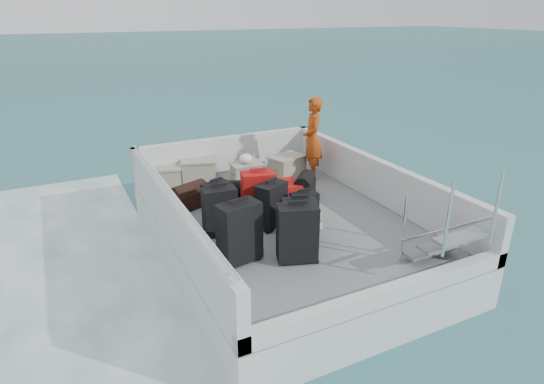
% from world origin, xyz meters
% --- Properties ---
extents(ground, '(160.00, 160.00, 0.00)m').
position_xyz_m(ground, '(0.00, 0.00, 0.00)').
color(ground, '#174E50').
rests_on(ground, ground).
extents(ferry_hull, '(3.60, 5.00, 0.60)m').
position_xyz_m(ferry_hull, '(0.00, 0.00, 0.30)').
color(ferry_hull, silver).
rests_on(ferry_hull, ground).
extents(deck, '(3.30, 4.70, 0.02)m').
position_xyz_m(deck, '(0.00, 0.00, 0.61)').
color(deck, slate).
rests_on(deck, ferry_hull).
extents(deck_fittings, '(3.60, 5.00, 0.90)m').
position_xyz_m(deck_fittings, '(0.35, -0.32, 0.99)').
color(deck_fittings, silver).
rests_on(deck_fittings, deck).
extents(suitcase_0, '(0.57, 0.39, 0.80)m').
position_xyz_m(suitcase_0, '(-1.11, -0.91, 1.02)').
color(suitcase_0, black).
rests_on(suitcase_0, deck).
extents(suitcase_1, '(0.49, 0.31, 0.70)m').
position_xyz_m(suitcase_1, '(-1.06, -0.07, 0.97)').
color(suitcase_1, black).
rests_on(suitcase_1, deck).
extents(suitcase_2, '(0.47, 0.36, 0.59)m').
position_xyz_m(suitcase_2, '(-0.94, 0.40, 0.92)').
color(suitcase_2, black).
rests_on(suitcase_2, deck).
extents(suitcase_3, '(0.57, 0.44, 0.76)m').
position_xyz_m(suitcase_3, '(-0.46, -1.21, 1.00)').
color(suitcase_3, black).
rests_on(suitcase_3, deck).
extents(suitcase_4, '(0.53, 0.45, 0.68)m').
position_xyz_m(suitcase_4, '(-0.31, -0.18, 0.96)').
color(suitcase_4, black).
rests_on(suitcase_4, deck).
extents(suitcase_5, '(0.56, 0.42, 0.70)m').
position_xyz_m(suitcase_5, '(-0.31, 0.27, 0.97)').
color(suitcase_5, '#A7140C').
rests_on(suitcase_5, deck).
extents(suitcase_6, '(0.53, 0.41, 0.64)m').
position_xyz_m(suitcase_6, '(-0.20, -0.81, 0.94)').
color(suitcase_6, black).
rests_on(suitcase_6, deck).
extents(suitcase_7, '(0.39, 0.22, 0.54)m').
position_xyz_m(suitcase_7, '(0.10, -0.42, 0.89)').
color(suitcase_7, black).
rests_on(suitcase_7, deck).
extents(suitcase_8, '(0.80, 0.58, 0.30)m').
position_xyz_m(suitcase_8, '(0.21, 0.67, 0.77)').
color(suitcase_8, '#A7140C').
rests_on(suitcase_8, deck).
extents(duffel_0, '(0.64, 0.49, 0.32)m').
position_xyz_m(duffel_0, '(-1.18, 1.02, 0.78)').
color(duffel_0, black).
rests_on(duffel_0, deck).
extents(duffel_1, '(0.48, 0.43, 0.32)m').
position_xyz_m(duffel_1, '(-0.51, 0.82, 0.78)').
color(duffel_1, black).
rests_on(duffel_1, deck).
extents(duffel_2, '(0.56, 0.57, 0.32)m').
position_xyz_m(duffel_2, '(0.70, 0.59, 0.78)').
color(duffel_2, black).
rests_on(duffel_2, deck).
extents(crate_0, '(0.59, 0.49, 0.31)m').
position_xyz_m(crate_0, '(-1.26, 2.20, 0.77)').
color(crate_0, gray).
rests_on(crate_0, deck).
extents(crate_1, '(0.71, 0.60, 0.37)m').
position_xyz_m(crate_1, '(-0.64, 2.20, 0.80)').
color(crate_1, gray).
rests_on(crate_1, deck).
extents(crate_2, '(0.54, 0.38, 0.32)m').
position_xyz_m(crate_2, '(0.13, 1.75, 0.78)').
color(crate_2, gray).
rests_on(crate_2, deck).
extents(crate_3, '(0.72, 0.60, 0.37)m').
position_xyz_m(crate_3, '(0.93, 1.65, 0.81)').
color(crate_3, gray).
rests_on(crate_3, deck).
extents(yellow_bag, '(0.28, 0.26, 0.22)m').
position_xyz_m(yellow_bag, '(0.89, 1.75, 0.73)').
color(yellow_bag, yellow).
rests_on(yellow_bag, deck).
extents(white_bag, '(0.24, 0.24, 0.18)m').
position_xyz_m(white_bag, '(0.13, 1.75, 1.03)').
color(white_bag, white).
rests_on(white_bag, crate_2).
extents(passenger, '(0.54, 0.66, 1.53)m').
position_xyz_m(passenger, '(1.30, 1.36, 1.38)').
color(passenger, '#EE5416').
rests_on(passenger, deck).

